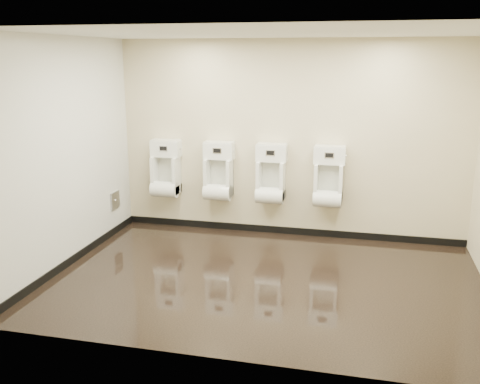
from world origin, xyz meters
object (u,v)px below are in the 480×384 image
object	(u,v)px
urinal_3	(328,181)
urinal_1	(218,175)
urinal_0	(166,173)
urinal_2	(271,178)
access_panel	(115,200)

from	to	relation	value
urinal_3	urinal_1	bearing A→B (deg)	180.00
urinal_1	urinal_3	world-z (taller)	same
urinal_1	urinal_3	size ratio (longest dim) A/B	1.00
urinal_3	urinal_0	bearing A→B (deg)	180.00
urinal_0	urinal_3	distance (m)	2.42
urinal_0	urinal_1	size ratio (longest dim) A/B	1.00
urinal_0	urinal_2	xyz separation A→B (m)	(1.60, 0.00, 0.00)
access_panel	urinal_1	bearing A→B (deg)	15.26
access_panel	urinal_0	distance (m)	0.85
access_panel	urinal_2	xyz separation A→B (m)	(2.25, 0.40, 0.36)
access_panel	urinal_3	world-z (taller)	urinal_3
urinal_2	urinal_1	bearing A→B (deg)	180.00
urinal_1	urinal_2	distance (m)	0.78
urinal_0	urinal_2	world-z (taller)	same
urinal_3	access_panel	bearing A→B (deg)	-172.54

